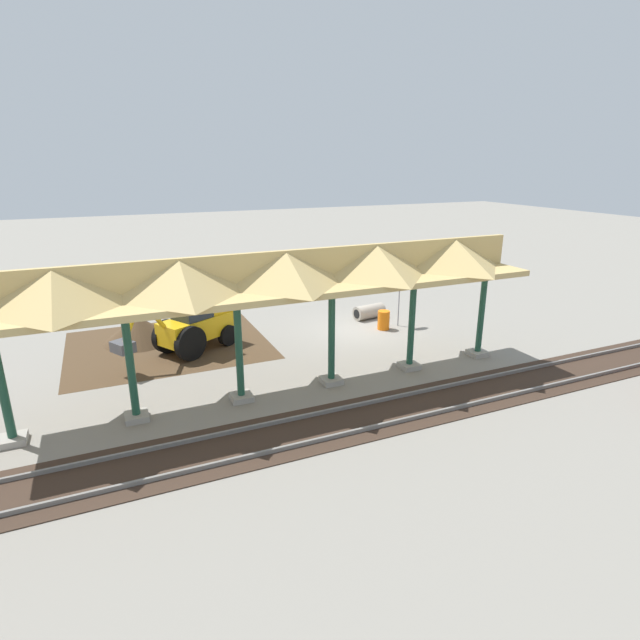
{
  "coord_description": "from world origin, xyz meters",
  "views": [
    {
      "loc": [
        10.61,
        19.67,
        7.6
      ],
      "look_at": [
        3.04,
        2.5,
        1.6
      ],
      "focal_mm": 28.0,
      "sensor_mm": 36.0,
      "label": 1
    }
  ],
  "objects": [
    {
      "name": "concrete_pipe",
      "position": [
        -1.36,
        -1.34,
        0.36
      ],
      "size": [
        1.67,
        0.95,
        0.71
      ],
      "color": "#9E9384",
      "rests_on": "ground"
    },
    {
      "name": "platform_canopy",
      "position": [
        5.3,
        4.87,
        4.16
      ],
      "size": [
        17.71,
        3.2,
        4.9
      ],
      "color": "#9E998E",
      "rests_on": "ground"
    },
    {
      "name": "ground_plane",
      "position": [
        0.0,
        0.0,
        0.0
      ],
      "size": [
        120.0,
        120.0,
        0.0
      ],
      "primitive_type": "plane",
      "color": "gray"
    },
    {
      "name": "rail_tracks",
      "position": [
        0.0,
        7.62,
        0.03
      ],
      "size": [
        60.0,
        2.58,
        0.15
      ],
      "color": "slate",
      "rests_on": "ground"
    },
    {
      "name": "dirt_mound",
      "position": [
        9.58,
        -2.5,
        0.0
      ],
      "size": [
        5.98,
        5.98,
        2.37
      ],
      "primitive_type": "cone",
      "color": "#4C3823",
      "rests_on": "ground"
    },
    {
      "name": "backhoe",
      "position": [
        7.49,
        -0.4,
        1.26
      ],
      "size": [
        5.17,
        3.66,
        2.82
      ],
      "color": "#EAB214",
      "rests_on": "ground"
    },
    {
      "name": "traffic_barrel",
      "position": [
        -1.14,
        0.43,
        0.45
      ],
      "size": [
        0.56,
        0.56,
        0.9
      ],
      "primitive_type": "cylinder",
      "color": "orange",
      "rests_on": "ground"
    },
    {
      "name": "stop_sign",
      "position": [
        -2.06,
        0.25,
        1.81
      ],
      "size": [
        0.75,
        0.19,
        2.5
      ],
      "color": "gray",
      "rests_on": "ground"
    },
    {
      "name": "dirt_work_zone",
      "position": [
        8.46,
        -1.49,
        0.0
      ],
      "size": [
        8.22,
        7.0,
        0.01
      ],
      "primitive_type": "cube",
      "color": "#4C3823",
      "rests_on": "ground"
    }
  ]
}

